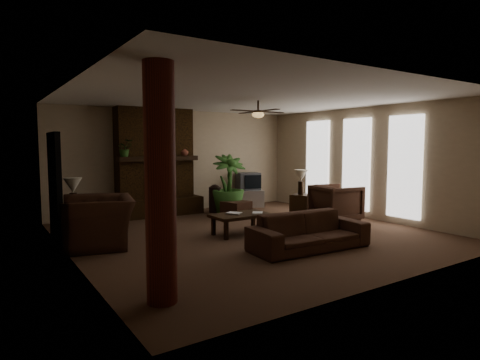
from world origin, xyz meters
TOP-DOWN VIEW (x-y plane):
  - room_shell at (0.00, 0.00)m, footprint 7.00×7.00m
  - fireplace at (-0.80, 3.22)m, footprint 2.40×0.70m
  - windows at (3.45, 0.20)m, footprint 0.08×3.65m
  - log_column at (-2.95, -2.40)m, footprint 0.36×0.36m
  - doorway at (-3.44, 1.80)m, footprint 0.10×1.00m
  - ceiling_fan at (0.40, 0.30)m, footprint 1.35×1.35m
  - sofa at (0.17, -1.57)m, footprint 2.22×0.78m
  - armchair_left at (-2.89, 0.74)m, footprint 1.18×1.55m
  - armchair_right at (2.47, -0.05)m, footprint 1.02×1.07m
  - coffee_table at (-0.20, 0.08)m, footprint 1.20×0.70m
  - ottoman at (0.83, 1.84)m, footprint 0.73×0.73m
  - tv_stand at (2.06, 3.05)m, footprint 0.98×0.79m
  - tv at (2.07, 3.10)m, footprint 0.75×0.66m
  - floor_vase at (0.72, 2.73)m, footprint 0.34×0.34m
  - floor_plant at (0.87, 2.28)m, footprint 1.04×1.68m
  - side_table_left at (-3.15, 1.75)m, footprint 0.66×0.66m
  - lamp_left at (-3.13, 1.70)m, footprint 0.38×0.38m
  - side_table_right at (2.41, 1.08)m, footprint 0.66×0.66m
  - lamp_right at (2.36, 1.09)m, footprint 0.41×0.41m
  - mantel_plant at (-1.68, 2.97)m, footprint 0.45×0.49m
  - mantel_vase at (-0.05, 3.03)m, footprint 0.23×0.24m
  - book_a at (-0.40, 0.11)m, footprint 0.20×0.13m
  - book_b at (0.05, 0.00)m, footprint 0.18×0.15m

SIDE VIEW (x-z plane):
  - ottoman at x=0.83m, z-range 0.00..0.40m
  - tv_stand at x=2.06m, z-range 0.00..0.50m
  - side_table_left at x=-3.15m, z-range 0.00..0.55m
  - side_table_right at x=2.41m, z-range 0.00..0.55m
  - coffee_table at x=-0.20m, z-range 0.16..0.59m
  - sofa at x=0.17m, z-range 0.00..0.85m
  - floor_vase at x=0.72m, z-range 0.05..0.82m
  - floor_plant at x=0.87m, z-range 0.00..0.90m
  - armchair_right at x=2.47m, z-range 0.00..0.99m
  - book_a at x=-0.40m, z-range 0.43..0.72m
  - book_b at x=0.05m, z-range 0.43..0.72m
  - armchair_left at x=-2.89m, z-range 0.00..1.21m
  - tv at x=2.07m, z-range 0.50..1.02m
  - lamp_left at x=-3.13m, z-range 0.68..1.33m
  - lamp_right at x=2.36m, z-range 0.68..1.33m
  - doorway at x=-3.44m, z-range 0.00..2.10m
  - fireplace at x=-0.80m, z-range -0.24..2.56m
  - windows at x=3.45m, z-range 0.17..2.53m
  - log_column at x=-2.95m, z-range 0.00..2.80m
  - room_shell at x=0.00m, z-range -2.10..4.90m
  - mantel_vase at x=-0.05m, z-range 1.56..1.78m
  - mantel_plant at x=-1.68m, z-range 1.56..1.89m
  - ceiling_fan at x=0.40m, z-range 2.34..2.72m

